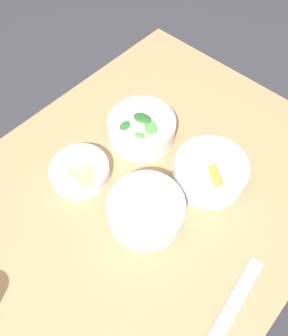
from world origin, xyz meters
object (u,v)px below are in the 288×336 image
object	(u,v)px
bowl_beans_hotdog	(146,210)
bowl_cookies	(79,170)
bowl_carrots	(210,170)
bowl_greens	(141,127)
ruler	(220,329)

from	to	relation	value
bowl_beans_hotdog	bowl_cookies	distance (m)	0.20
bowl_carrots	bowl_greens	xyz separation A→B (m)	(0.02, -0.22, 0.00)
bowl_greens	ruler	size ratio (longest dim) A/B	0.54
bowl_greens	bowl_beans_hotdog	bearing A→B (deg)	45.26
bowl_carrots	bowl_beans_hotdog	size ratio (longest dim) A/B	1.02
bowl_carrots	bowl_cookies	world-z (taller)	bowl_carrots
bowl_beans_hotdog	ruler	size ratio (longest dim) A/B	0.53
bowl_greens	bowl_beans_hotdog	world-z (taller)	bowl_greens
bowl_beans_hotdog	bowl_cookies	world-z (taller)	bowl_beans_hotdog
bowl_carrots	bowl_cookies	distance (m)	0.32
bowl_cookies	ruler	bearing A→B (deg)	83.69
bowl_carrots	ruler	xyz separation A→B (m)	(0.26, 0.22, -0.03)
bowl_carrots	bowl_greens	distance (m)	0.22
bowl_carrots	bowl_greens	size ratio (longest dim) A/B	1.00
bowl_greens	bowl_cookies	xyz separation A→B (m)	(0.20, -0.03, -0.01)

